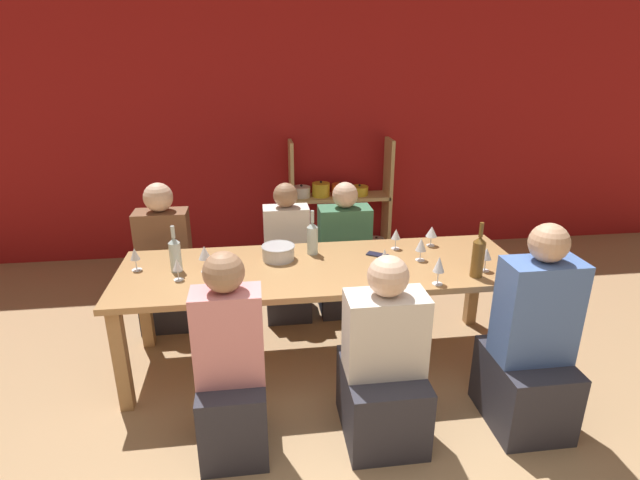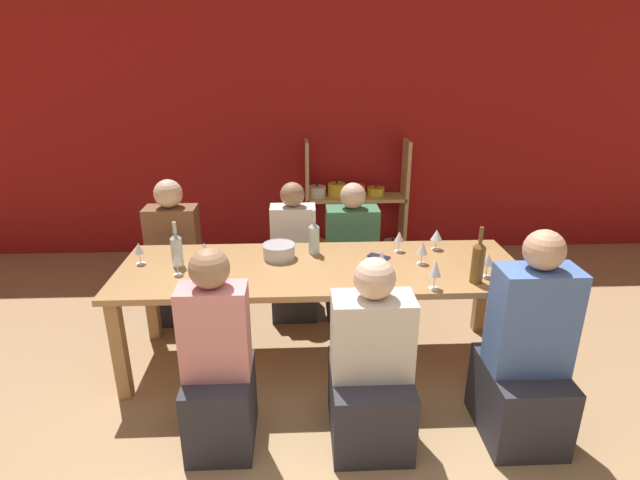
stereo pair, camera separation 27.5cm
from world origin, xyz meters
TOP-DOWN VIEW (x-y plane):
  - wall_back_red at (0.00, 3.83)m, footprint 8.80×0.06m
  - shelf_unit at (0.46, 3.63)m, footprint 1.07×0.30m
  - dining_table at (0.03, 1.63)m, footprint 2.71×0.88m
  - mixing_bowl at (-0.25, 1.79)m, footprint 0.23×0.23m
  - wine_bottle_green at (-0.93, 1.68)m, footprint 0.08×0.08m
  - wine_bottle_dark at (0.99, 1.34)m, footprint 0.08×0.08m
  - wine_bottle_amber at (-0.01, 1.86)m, footprint 0.08×0.08m
  - wine_glass_empty_a at (-0.90, 1.53)m, footprint 0.06×0.06m
  - wine_glass_red_a at (1.08, 1.41)m, footprint 0.07×0.07m
  - wine_glass_white_a at (0.72, 1.64)m, footprint 0.07×0.07m
  - wine_glass_white_b at (-0.74, 1.64)m, footprint 0.08×0.08m
  - wine_glass_empty_b at (0.70, 1.26)m, footprint 0.07×0.07m
  - wine_glass_red_b at (0.61, 1.87)m, footprint 0.07×0.07m
  - wine_glass_white_c at (-1.19, 1.73)m, footprint 0.07×0.07m
  - wine_glass_red_c at (0.88, 1.90)m, footprint 0.08×0.08m
  - wine_glass_empty_c at (0.41, 1.45)m, footprint 0.07×0.07m
  - cell_phone at (0.45, 1.77)m, footprint 0.16×0.14m
  - person_near_a at (0.27, 0.86)m, footprint 0.44×0.55m
  - person_far_a at (-1.13, 2.37)m, footprint 0.41×0.51m
  - person_near_b at (-0.56, 0.85)m, footprint 0.36×0.45m
  - person_far_b at (0.33, 2.43)m, footprint 0.43×0.54m
  - person_near_c at (1.13, 0.85)m, footprint 0.42×0.53m
  - person_far_c at (-0.16, 2.37)m, footprint 0.36×0.45m

SIDE VIEW (x-z plane):
  - person_far_b at x=0.33m, z-range -0.16..0.95m
  - person_near_a at x=0.27m, z-range -0.16..0.96m
  - person_far_c at x=-0.16m, z-range -0.15..0.99m
  - person_far_a at x=-1.13m, z-range -0.15..1.01m
  - person_near_b at x=-0.56m, z-range -0.15..1.03m
  - person_near_c at x=1.13m, z-range -0.17..1.08m
  - shelf_unit at x=0.46m, z-range -0.17..1.08m
  - dining_table at x=0.03m, z-range 0.29..1.03m
  - cell_phone at x=0.45m, z-range 0.74..0.75m
  - mixing_bowl at x=-0.25m, z-range 0.74..0.85m
  - wine_glass_empty_a at x=-0.90m, z-range 0.77..0.91m
  - wine_glass_red_c at x=0.88m, z-range 0.77..0.92m
  - wine_glass_white_c at x=-1.19m, z-range 0.77..0.92m
  - wine_glass_red_b at x=0.61m, z-range 0.77..0.92m
  - wine_glass_white_a at x=0.72m, z-range 0.77..0.93m
  - wine_glass_red_a at x=1.08m, z-range 0.77..0.93m
  - wine_glass_empty_c at x=0.41m, z-range 0.77..0.95m
  - wine_bottle_green at x=-0.93m, z-range 0.70..1.02m
  - wine_bottle_amber at x=-0.01m, z-range 0.70..1.02m
  - wine_glass_empty_b at x=0.70m, z-range 0.78..0.96m
  - wine_glass_white_b at x=-0.74m, z-range 0.78..0.96m
  - wine_bottle_dark at x=0.99m, z-range 0.70..1.06m
  - wall_back_red at x=0.00m, z-range 0.00..2.70m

